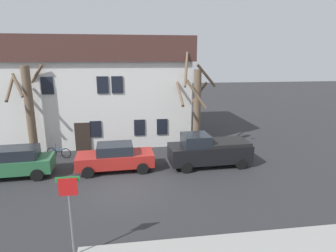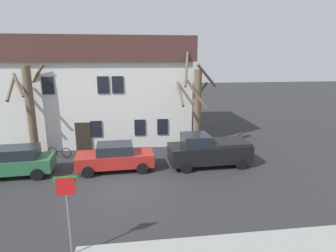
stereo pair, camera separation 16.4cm
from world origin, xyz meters
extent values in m
plane|color=#2D2D30|center=(0.00, 0.00, 0.00)|extent=(120.00, 120.00, 0.00)
cube|color=white|center=(-2.82, 11.03, 3.20)|extent=(15.89, 8.47, 6.40)
cube|color=#4C2D28|center=(-2.82, 11.03, 7.30)|extent=(16.39, 8.97, 1.80)
cube|color=#2D231E|center=(-2.98, 6.74, 1.05)|extent=(1.10, 0.12, 2.10)
cube|color=black|center=(-2.03, 6.75, 1.60)|extent=(0.80, 0.08, 1.20)
cube|color=black|center=(1.16, 6.75, 1.60)|extent=(0.80, 0.08, 1.20)
cube|color=black|center=(2.86, 6.75, 1.60)|extent=(0.80, 0.08, 1.20)
cube|color=black|center=(-5.10, 6.75, 4.80)|extent=(0.80, 0.08, 1.20)
cube|color=black|center=(-1.36, 6.75, 4.80)|extent=(0.80, 0.08, 1.20)
cube|color=black|center=(-0.35, 6.75, 4.80)|extent=(0.80, 0.08, 1.20)
cylinder|color=brown|center=(-6.21, 6.10, 3.09)|extent=(0.56, 0.56, 6.19)
cylinder|color=brown|center=(-5.87, 6.76, 5.33)|extent=(1.55, 0.91, 1.90)
cylinder|color=brown|center=(-6.65, 5.72, 4.95)|extent=(0.99, 1.12, 1.52)
cylinder|color=brown|center=(-7.23, 6.03, 4.79)|extent=(0.33, 2.17, 1.70)
cylinder|color=brown|center=(5.23, 5.58, 2.95)|extent=(0.53, 0.53, 5.89)
cylinder|color=brown|center=(5.63, 4.84, 5.51)|extent=(1.68, 1.03, 1.64)
cylinder|color=brown|center=(5.00, 4.95, 4.25)|extent=(1.48, 0.68, 2.00)
cylinder|color=brown|center=(5.49, 6.04, 4.22)|extent=(1.14, 0.75, 1.60)
cylinder|color=brown|center=(3.98, 5.60, 4.24)|extent=(0.21, 2.58, 1.51)
cylinder|color=brown|center=(4.45, 5.81, 5.89)|extent=(0.68, 1.75, 2.39)
cube|color=#2D6B42|center=(-6.36, 2.49, 0.72)|extent=(4.64, 1.97, 0.79)
cube|color=#1E232B|center=(-6.27, 2.50, 1.42)|extent=(2.90, 1.66, 0.62)
cylinder|color=black|center=(-4.77, 1.73, 0.34)|extent=(0.69, 0.26, 0.68)
cylinder|color=black|center=(-4.87, 3.43, 0.34)|extent=(0.69, 0.26, 0.68)
cube|color=#AD231E|center=(-0.49, 2.66, 0.70)|extent=(4.64, 1.98, 0.76)
cube|color=#1E232B|center=(-0.49, 2.66, 1.37)|extent=(2.17, 1.66, 0.58)
cylinder|color=black|center=(-2.01, 1.71, 0.34)|extent=(0.69, 0.25, 0.68)
cylinder|color=black|center=(-2.09, 3.48, 0.34)|extent=(0.69, 0.25, 0.68)
cylinder|color=black|center=(1.10, 1.84, 0.34)|extent=(0.69, 0.25, 0.68)
cylinder|color=black|center=(1.02, 3.62, 0.34)|extent=(0.69, 0.25, 0.68)
cube|color=black|center=(5.37, 2.64, 0.85)|extent=(5.15, 2.12, 1.06)
cube|color=#1E232B|center=(4.46, 2.60, 1.73)|extent=(1.69, 1.76, 0.70)
cube|color=black|center=(6.49, 2.68, 1.48)|extent=(2.71, 1.95, 0.20)
cylinder|color=black|center=(3.68, 1.61, 0.34)|extent=(0.69, 0.25, 0.68)
cylinder|color=black|center=(3.61, 3.54, 0.34)|extent=(0.69, 0.25, 0.68)
cylinder|color=black|center=(7.13, 1.74, 0.34)|extent=(0.69, 0.25, 0.68)
cylinder|color=black|center=(7.06, 3.67, 0.34)|extent=(0.69, 0.25, 0.68)
cylinder|color=slate|center=(-1.61, -4.97, 1.48)|extent=(0.07, 0.07, 2.96)
cube|color=red|center=(-1.61, -4.99, 2.66)|extent=(0.60, 0.03, 0.60)
cube|color=#1E8C38|center=(-1.61, -4.95, 2.91)|extent=(0.76, 0.02, 0.18)
torus|color=black|center=(-3.92, 5.23, 0.36)|extent=(0.70, 0.24, 0.71)
torus|color=black|center=(-4.92, 5.52, 0.36)|extent=(0.70, 0.24, 0.71)
cylinder|color=#1E4C8C|center=(-4.42, 5.38, 0.58)|extent=(0.97, 0.32, 0.19)
cylinder|color=#1E4C8C|center=(-4.61, 5.43, 0.81)|extent=(0.10, 0.06, 0.45)
camera|label=1|loc=(0.42, -13.62, 6.72)|focal=29.97mm
camera|label=2|loc=(0.58, -13.64, 6.72)|focal=29.97mm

